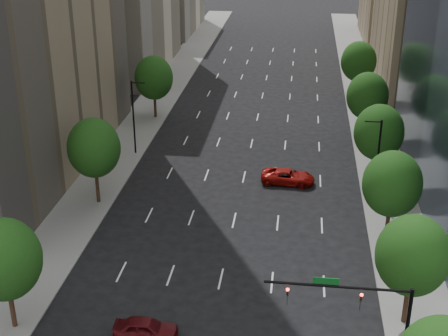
% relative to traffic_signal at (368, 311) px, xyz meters
% --- Properties ---
extents(sidewalk_left, '(6.00, 200.00, 0.15)m').
position_rel_traffic_signal_xyz_m(sidewalk_left, '(-26.03, 30.00, -5.10)').
color(sidewalk_left, slate).
rests_on(sidewalk_left, ground).
extents(sidewalk_right, '(6.00, 200.00, 0.15)m').
position_rel_traffic_signal_xyz_m(sidewalk_right, '(4.97, 30.00, -5.10)').
color(sidewalk_right, slate).
rests_on(sidewalk_right, ground).
extents(filler_right, '(14.00, 26.00, 16.00)m').
position_rel_traffic_signal_xyz_m(filler_right, '(14.47, 103.00, 2.83)').
color(filler_right, '#8C7759').
rests_on(filler_right, ground).
extents(tree_right_1, '(5.20, 5.20, 8.75)m').
position_rel_traffic_signal_xyz_m(tree_right_1, '(3.47, 6.00, 0.58)').
color(tree_right_1, '#382316').
rests_on(tree_right_1, ground).
extents(tree_right_2, '(5.20, 5.20, 8.61)m').
position_rel_traffic_signal_xyz_m(tree_right_2, '(3.47, 18.00, 0.43)').
color(tree_right_2, '#382316').
rests_on(tree_right_2, ground).
extents(tree_right_3, '(5.20, 5.20, 8.89)m').
position_rel_traffic_signal_xyz_m(tree_right_3, '(3.47, 30.00, 0.72)').
color(tree_right_3, '#382316').
rests_on(tree_right_3, ground).
extents(tree_right_4, '(5.20, 5.20, 8.46)m').
position_rel_traffic_signal_xyz_m(tree_right_4, '(3.47, 44.00, 0.29)').
color(tree_right_4, '#382316').
rests_on(tree_right_4, ground).
extents(tree_right_5, '(5.20, 5.20, 8.75)m').
position_rel_traffic_signal_xyz_m(tree_right_5, '(3.47, 60.00, 0.58)').
color(tree_right_5, '#382316').
rests_on(tree_right_5, ground).
extents(tree_left_0, '(5.20, 5.20, 8.75)m').
position_rel_traffic_signal_xyz_m(tree_left_0, '(-24.53, 2.00, 0.58)').
color(tree_left_0, '#382316').
rests_on(tree_left_0, ground).
extents(tree_left_1, '(5.20, 5.20, 8.97)m').
position_rel_traffic_signal_xyz_m(tree_left_1, '(-24.53, 22.00, 0.79)').
color(tree_left_1, '#382316').
rests_on(tree_left_1, ground).
extents(tree_left_2, '(5.20, 5.20, 8.68)m').
position_rel_traffic_signal_xyz_m(tree_left_2, '(-24.53, 48.00, 0.50)').
color(tree_left_2, '#382316').
rests_on(tree_left_2, ground).
extents(streetlight_rn, '(1.70, 0.20, 9.00)m').
position_rel_traffic_signal_xyz_m(streetlight_rn, '(2.91, 25.00, -0.33)').
color(streetlight_rn, black).
rests_on(streetlight_rn, ground).
extents(streetlight_ln, '(1.70, 0.20, 9.00)m').
position_rel_traffic_signal_xyz_m(streetlight_ln, '(-23.96, 35.00, -0.33)').
color(streetlight_ln, black).
rests_on(streetlight_ln, ground).
extents(traffic_signal, '(9.12, 0.40, 7.38)m').
position_rel_traffic_signal_xyz_m(traffic_signal, '(0.00, 0.00, 0.00)').
color(traffic_signal, black).
rests_on(traffic_signal, ground).
extents(car_maroon, '(4.65, 2.02, 1.56)m').
position_rel_traffic_signal_xyz_m(car_maroon, '(-14.83, 2.04, -4.39)').
color(car_maroon, '#4D0C11').
rests_on(car_maroon, ground).
extents(car_red_far, '(5.83, 2.92, 1.59)m').
position_rel_traffic_signal_xyz_m(car_red_far, '(-5.72, 28.97, -4.38)').
color(car_red_far, '#980E0B').
rests_on(car_red_far, ground).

